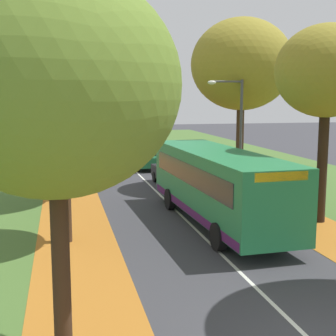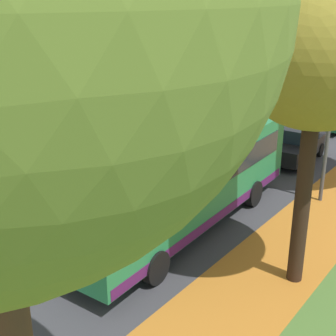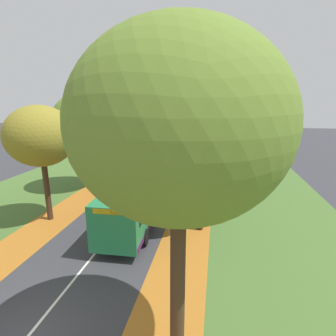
{
  "view_description": "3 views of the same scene",
  "coord_description": "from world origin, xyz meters",
  "px_view_note": "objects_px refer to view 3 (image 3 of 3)",
  "views": [
    {
      "loc": [
        -5.04,
        -7.31,
        5.11
      ],
      "look_at": [
        -0.33,
        13.1,
        1.94
      ],
      "focal_mm": 50.0,
      "sensor_mm": 36.0,
      "label": 1
    },
    {
      "loc": [
        9.26,
        -1.24,
        7.4
      ],
      "look_at": [
        -0.76,
        11.88,
        1.23
      ],
      "focal_mm": 50.0,
      "sensor_mm": 36.0,
      "label": 2
    },
    {
      "loc": [
        6.13,
        -5.68,
        7.93
      ],
      "look_at": [
        2.04,
        16.36,
        2.18
      ],
      "focal_mm": 28.0,
      "sensor_mm": 36.0,
      "label": 3
    }
  ],
  "objects_px": {
    "tree_right_near": "(203,133)",
    "car_green_following": "(172,160)",
    "bus": "(138,196)",
    "car_grey_third_in_line": "(182,150)",
    "tree_left_near": "(41,137)",
    "tree_left_mid": "(85,121)",
    "tree_right_mid": "(204,113)",
    "car_black_lead": "(166,174)",
    "streetlamp_right": "(185,154)",
    "tree_right_nearest": "(179,126)"
  },
  "relations": [
    {
      "from": "car_green_following",
      "to": "tree_right_mid",
      "type": "bearing_deg",
      "value": -62.8
    },
    {
      "from": "bus",
      "to": "car_grey_third_in_line",
      "type": "distance_m",
      "value": 22.41
    },
    {
      "from": "tree_right_near",
      "to": "streetlamp_right",
      "type": "xyz_separation_m",
      "value": [
        -1.66,
        5.57,
        -2.37
      ]
    },
    {
      "from": "tree_right_near",
      "to": "bus",
      "type": "xyz_separation_m",
      "value": [
        -4.25,
        0.7,
        -4.4
      ]
    },
    {
      "from": "tree_left_near",
      "to": "tree_right_nearest",
      "type": "bearing_deg",
      "value": -38.72
    },
    {
      "from": "streetlamp_right",
      "to": "tree_right_mid",
      "type": "bearing_deg",
      "value": 62.89
    },
    {
      "from": "tree_left_near",
      "to": "car_black_lead",
      "type": "relative_size",
      "value": 1.81
    },
    {
      "from": "car_black_lead",
      "to": "car_grey_third_in_line",
      "type": "xyz_separation_m",
      "value": [
        -0.27,
        13.73,
        0.0
      ]
    },
    {
      "from": "car_grey_third_in_line",
      "to": "bus",
      "type": "bearing_deg",
      "value": -89.97
    },
    {
      "from": "car_black_lead",
      "to": "car_grey_third_in_line",
      "type": "height_order",
      "value": "same"
    },
    {
      "from": "tree_right_mid",
      "to": "car_black_lead",
      "type": "xyz_separation_m",
      "value": [
        -3.61,
        1.29,
        -6.1
      ]
    },
    {
      "from": "tree_right_near",
      "to": "car_green_following",
      "type": "height_order",
      "value": "tree_right_near"
    },
    {
      "from": "tree_right_mid",
      "to": "tree_left_mid",
      "type": "bearing_deg",
      "value": -171.97
    },
    {
      "from": "streetlamp_right",
      "to": "car_black_lead",
      "type": "relative_size",
      "value": 1.41
    },
    {
      "from": "tree_left_near",
      "to": "tree_right_mid",
      "type": "bearing_deg",
      "value": 40.64
    },
    {
      "from": "bus",
      "to": "car_black_lead",
      "type": "relative_size",
      "value": 2.46
    },
    {
      "from": "streetlamp_right",
      "to": "car_grey_third_in_line",
      "type": "xyz_separation_m",
      "value": [
        -2.6,
        17.52,
        -2.92
      ]
    },
    {
      "from": "streetlamp_right",
      "to": "car_grey_third_in_line",
      "type": "bearing_deg",
      "value": 98.43
    },
    {
      "from": "tree_right_nearest",
      "to": "car_grey_third_in_line",
      "type": "xyz_separation_m",
      "value": [
        -4.09,
        31.59,
        -6.49
      ]
    },
    {
      "from": "tree_left_mid",
      "to": "streetlamp_right",
      "type": "xyz_separation_m",
      "value": [
        9.19,
        -1.03,
        -2.42
      ]
    },
    {
      "from": "tree_left_mid",
      "to": "car_grey_third_in_line",
      "type": "relative_size",
      "value": 2.07
    },
    {
      "from": "tree_right_mid",
      "to": "car_grey_third_in_line",
      "type": "distance_m",
      "value": 16.67
    },
    {
      "from": "car_green_following",
      "to": "car_grey_third_in_line",
      "type": "height_order",
      "value": "same"
    },
    {
      "from": "bus",
      "to": "car_black_lead",
      "type": "distance_m",
      "value": 8.71
    },
    {
      "from": "tree_left_mid",
      "to": "car_green_following",
      "type": "height_order",
      "value": "tree_left_mid"
    },
    {
      "from": "tree_right_near",
      "to": "streetlamp_right",
      "type": "height_order",
      "value": "tree_right_near"
    },
    {
      "from": "car_black_lead",
      "to": "tree_left_mid",
      "type": "bearing_deg",
      "value": -158.05
    },
    {
      "from": "bus",
      "to": "car_grey_third_in_line",
      "type": "height_order",
      "value": "bus"
    },
    {
      "from": "tree_right_mid",
      "to": "car_green_following",
      "type": "distance_m",
      "value": 10.85
    },
    {
      "from": "tree_left_mid",
      "to": "tree_right_nearest",
      "type": "relative_size",
      "value": 0.88
    },
    {
      "from": "tree_left_near",
      "to": "tree_left_mid",
      "type": "height_order",
      "value": "tree_left_mid"
    },
    {
      "from": "tree_left_near",
      "to": "bus",
      "type": "bearing_deg",
      "value": 10.42
    },
    {
      "from": "car_black_lead",
      "to": "car_green_following",
      "type": "xyz_separation_m",
      "value": [
        -0.49,
        6.7,
        0.0
      ]
    },
    {
      "from": "tree_left_mid",
      "to": "streetlamp_right",
      "type": "relative_size",
      "value": 1.45
    },
    {
      "from": "bus",
      "to": "car_green_following",
      "type": "distance_m",
      "value": 15.39
    },
    {
      "from": "tree_left_mid",
      "to": "tree_left_near",
      "type": "bearing_deg",
      "value": -85.19
    },
    {
      "from": "tree_left_mid",
      "to": "car_grey_third_in_line",
      "type": "height_order",
      "value": "tree_left_mid"
    },
    {
      "from": "tree_right_mid",
      "to": "tree_left_near",
      "type": "bearing_deg",
      "value": -139.36
    },
    {
      "from": "tree_right_nearest",
      "to": "bus",
      "type": "height_order",
      "value": "tree_right_nearest"
    },
    {
      "from": "bus",
      "to": "car_green_following",
      "type": "relative_size",
      "value": 2.47
    },
    {
      "from": "tree_left_mid",
      "to": "car_black_lead",
      "type": "distance_m",
      "value": 9.13
    },
    {
      "from": "tree_left_mid",
      "to": "car_green_following",
      "type": "bearing_deg",
      "value": 56.05
    },
    {
      "from": "bus",
      "to": "tree_right_mid",
      "type": "bearing_deg",
      "value": 62.33
    },
    {
      "from": "car_black_lead",
      "to": "car_grey_third_in_line",
      "type": "distance_m",
      "value": 13.73
    },
    {
      "from": "tree_right_near",
      "to": "tree_right_nearest",
      "type": "bearing_deg",
      "value": -91.14
    },
    {
      "from": "bus",
      "to": "car_grey_third_in_line",
      "type": "xyz_separation_m",
      "value": [
        -0.01,
        22.39,
        -0.89
      ]
    },
    {
      "from": "tree_left_near",
      "to": "tree_left_mid",
      "type": "distance_m",
      "value": 7.04
    },
    {
      "from": "streetlamp_right",
      "to": "tree_left_mid",
      "type": "bearing_deg",
      "value": 173.61
    },
    {
      "from": "tree_left_mid",
      "to": "tree_right_mid",
      "type": "bearing_deg",
      "value": 8.03
    },
    {
      "from": "tree_left_near",
      "to": "bus",
      "type": "distance_m",
      "value": 7.32
    }
  ]
}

